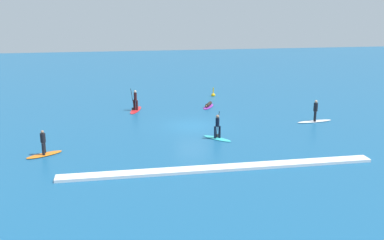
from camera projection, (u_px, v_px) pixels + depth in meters
ground_plane at (192, 126)px, 35.89m from camera, size 120.00×120.00×0.00m
surfer_on_red_board at (136, 106)px, 40.95m from camera, size 1.60×3.21×2.15m
surfer_on_teal_board at (217, 132)px, 32.31m from camera, size 2.10×2.28×2.04m
surfer_on_purple_board at (208, 105)px, 42.45m from camera, size 1.78×2.51×0.41m
surfer_on_orange_board at (44, 149)px, 28.83m from camera, size 2.45×1.88×1.72m
surfer_on_white_board at (315, 116)px, 37.01m from camera, size 3.27×0.99×1.87m
marker_buoy at (213, 95)px, 47.38m from camera, size 0.44×0.44×1.07m
wave_crest at (221, 168)px, 26.44m from camera, size 19.38×0.90×0.18m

